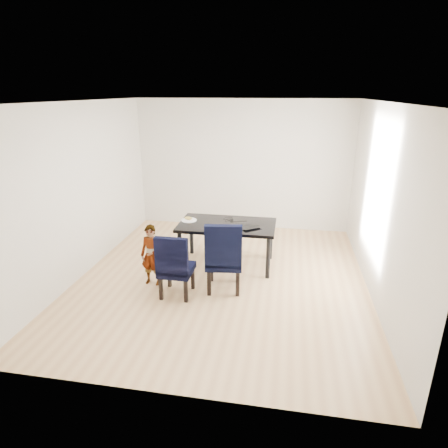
% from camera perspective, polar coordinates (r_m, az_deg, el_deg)
% --- Properties ---
extents(floor, '(4.50, 5.00, 0.01)m').
position_cam_1_polar(floor, '(6.08, -0.33, -8.24)').
color(floor, tan).
rests_on(floor, ground).
extents(ceiling, '(4.50, 5.00, 0.01)m').
position_cam_1_polar(ceiling, '(5.38, -0.38, 18.22)').
color(ceiling, white).
rests_on(ceiling, wall_back).
extents(wall_back, '(4.50, 0.01, 2.70)m').
position_cam_1_polar(wall_back, '(7.99, 2.86, 8.89)').
color(wall_back, silver).
rests_on(wall_back, ground).
extents(wall_front, '(4.50, 0.01, 2.70)m').
position_cam_1_polar(wall_front, '(3.30, -8.12, -7.41)').
color(wall_front, silver).
rests_on(wall_front, ground).
extents(wall_left, '(0.01, 5.00, 2.70)m').
position_cam_1_polar(wall_left, '(6.36, -20.84, 4.82)').
color(wall_left, white).
rests_on(wall_left, ground).
extents(wall_right, '(0.01, 5.00, 2.70)m').
position_cam_1_polar(wall_right, '(5.65, 22.82, 2.79)').
color(wall_right, white).
rests_on(wall_right, ground).
extents(dining_table, '(1.60, 0.90, 0.75)m').
position_cam_1_polar(dining_table, '(6.36, 0.46, -3.13)').
color(dining_table, black).
rests_on(dining_table, floor).
extents(chair_left, '(0.47, 0.49, 0.97)m').
position_cam_1_polar(chair_left, '(5.45, -7.27, -6.10)').
color(chair_left, black).
rests_on(chair_left, floor).
extents(chair_right, '(0.59, 0.61, 1.10)m').
position_cam_1_polar(chair_right, '(5.55, 0.01, -4.76)').
color(chair_right, black).
rests_on(chair_right, floor).
extents(child, '(0.36, 0.25, 0.96)m').
position_cam_1_polar(child, '(5.82, -10.97, -4.69)').
color(child, red).
rests_on(child, floor).
extents(plate, '(0.30, 0.30, 0.01)m').
position_cam_1_polar(plate, '(6.41, -5.37, 0.59)').
color(plate, white).
rests_on(plate, dining_table).
extents(sandwich, '(0.15, 0.09, 0.05)m').
position_cam_1_polar(sandwich, '(6.40, -5.45, 0.89)').
color(sandwich, '#B39540').
rests_on(sandwich, plate).
extents(laptop, '(0.37, 0.36, 0.02)m').
position_cam_1_polar(laptop, '(6.05, 4.04, -0.47)').
color(laptop, black).
rests_on(laptop, dining_table).
extents(cable_tangle, '(0.15, 0.15, 0.01)m').
position_cam_1_polar(cable_tangle, '(6.35, 0.82, 0.45)').
color(cable_tangle, black).
rests_on(cable_tangle, dining_table).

